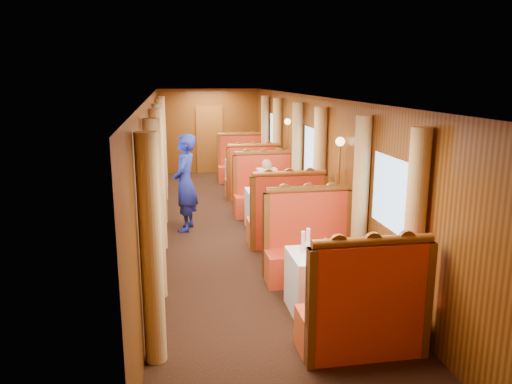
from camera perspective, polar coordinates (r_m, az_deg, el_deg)
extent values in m
cube|color=brown|center=(15.13, -5.32, 5.99)|extent=(0.80, 0.04, 2.00)
cube|color=white|center=(6.33, 8.68, -10.10)|extent=(1.05, 0.72, 0.75)
cube|color=#B71514|center=(5.59, 11.77, -15.22)|extent=(1.30, 0.55, 0.45)
cube|color=#B71514|center=(5.14, 12.97, -10.16)|extent=(1.30, 0.12, 0.80)
cylinder|color=brown|center=(4.99, 13.23, -5.50)|extent=(1.23, 0.10, 0.10)
cube|color=#B71514|center=(7.22, 6.27, -8.31)|extent=(1.30, 0.55, 0.45)
cube|color=#B71514|center=(7.22, 5.92, -3.08)|extent=(1.30, 0.12, 0.80)
cylinder|color=brown|center=(7.11, 6.01, 0.33)|extent=(1.23, 0.10, 0.10)
cube|color=white|center=(9.53, 2.11, -1.99)|extent=(1.05, 0.72, 0.75)
cube|color=#B71514|center=(8.68, 3.38, -4.54)|extent=(1.30, 0.55, 0.45)
cube|color=#B71514|center=(8.31, 3.77, -0.88)|extent=(1.30, 0.12, 0.80)
cylinder|color=brown|center=(8.22, 3.82, 2.10)|extent=(1.23, 0.10, 0.10)
cube|color=#B71514|center=(10.47, 1.04, -1.45)|extent=(1.30, 0.55, 0.45)
cube|color=#B71514|center=(10.54, 0.84, 2.13)|extent=(1.30, 0.12, 0.80)
cylinder|color=brown|center=(10.46, 0.85, 4.50)|extent=(1.23, 0.10, 0.10)
cube|color=white|center=(12.89, -1.06, 2.00)|extent=(1.05, 0.72, 0.75)
cube|color=#B71514|center=(12.00, -0.38, 0.44)|extent=(1.30, 0.55, 0.45)
cube|color=#B71514|center=(11.67, -0.21, 3.20)|extent=(1.30, 0.12, 0.80)
cylinder|color=brown|center=(11.60, -0.21, 5.35)|extent=(1.23, 0.10, 0.10)
cube|color=#B71514|center=(13.84, -1.65, 2.13)|extent=(1.30, 0.55, 0.45)
cube|color=#B71514|center=(13.95, -1.80, 4.82)|extent=(1.30, 0.12, 0.80)
cylinder|color=brown|center=(13.89, -1.81, 6.61)|extent=(1.23, 0.10, 0.10)
cube|color=silver|center=(6.08, 7.82, -7.18)|extent=(0.39, 0.33, 0.01)
cylinder|color=white|center=(6.15, 12.09, -7.10)|extent=(0.23, 0.23, 0.01)
cylinder|color=white|center=(6.16, 5.39, -6.49)|extent=(0.08, 0.08, 0.08)
cylinder|color=white|center=(6.12, 5.41, -5.32)|extent=(0.05, 0.05, 0.18)
cylinder|color=white|center=(6.29, 5.94, -6.10)|extent=(0.08, 0.08, 0.08)
cylinder|color=white|center=(6.24, 5.97, -4.95)|extent=(0.05, 0.05, 0.18)
cylinder|color=silver|center=(9.38, 1.97, 0.57)|extent=(0.06, 0.06, 0.14)
cylinder|color=silver|center=(12.78, -0.93, 3.93)|extent=(0.06, 0.06, 0.14)
cylinder|color=tan|center=(5.02, -11.90, -6.70)|extent=(0.22, 0.22, 2.35)
cylinder|color=tan|center=(6.51, -11.44, -2.09)|extent=(0.22, 0.22, 2.35)
cylinder|color=tan|center=(5.61, 17.61, -4.91)|extent=(0.22, 0.22, 2.35)
cylinder|color=tan|center=(6.98, 11.82, -1.09)|extent=(0.22, 0.22, 2.35)
cylinder|color=tan|center=(8.40, -11.11, 1.32)|extent=(0.22, 0.22, 2.35)
cylinder|color=tan|center=(9.93, -10.93, 3.13)|extent=(0.22, 0.22, 2.35)
cylinder|color=tan|center=(8.77, 7.23, 1.96)|extent=(0.22, 0.22, 2.35)
cylinder|color=tan|center=(10.25, 4.71, 3.62)|extent=(0.22, 0.22, 2.35)
cylinder|color=tan|center=(11.85, -10.77, 4.71)|extent=(0.22, 0.22, 2.35)
cylinder|color=tan|center=(13.39, -10.68, 5.66)|extent=(0.22, 0.22, 2.35)
cylinder|color=tan|center=(12.11, 2.44, 5.11)|extent=(0.22, 0.22, 2.35)
cylinder|color=tan|center=(13.63, 1.06, 6.01)|extent=(0.22, 0.22, 2.35)
cylinder|color=#BF8C3F|center=(7.51, -11.32, -2.03)|extent=(0.04, 0.04, 1.85)
sphere|color=#FFD18C|center=(7.33, -11.66, 5.20)|extent=(0.14, 0.14, 0.14)
cylinder|color=#BF8C3F|center=(7.93, 9.34, -1.15)|extent=(0.04, 0.04, 1.85)
sphere|color=#FFD18C|center=(7.75, 9.60, 5.71)|extent=(0.14, 0.14, 0.14)
cylinder|color=#BF8C3F|center=(10.93, -10.89, 2.69)|extent=(0.04, 0.04, 1.85)
sphere|color=#FFD18C|center=(10.80, -11.11, 7.68)|extent=(0.14, 0.14, 0.14)
cylinder|color=#BF8C3F|center=(11.22, 3.56, 3.17)|extent=(0.04, 0.04, 1.85)
sphere|color=#FFD18C|center=(11.10, 3.63, 8.03)|extent=(0.14, 0.14, 0.14)
imported|color=navy|center=(9.40, -8.10, 1.03)|extent=(0.58, 0.75, 1.82)
cube|color=beige|center=(10.20, 1.22, 1.18)|extent=(0.40, 0.24, 0.55)
sphere|color=tan|center=(10.13, 1.23, 3.18)|extent=(0.20, 0.20, 0.20)
cube|color=beige|center=(10.08, 1.40, -0.29)|extent=(0.36, 0.30, 0.14)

